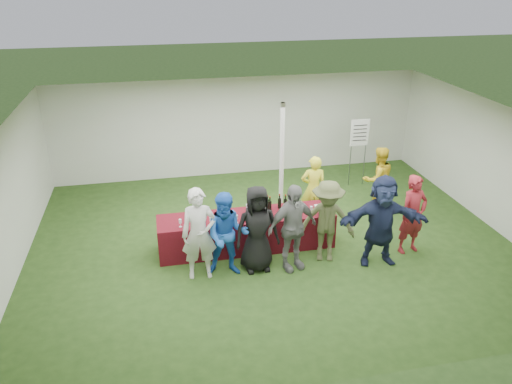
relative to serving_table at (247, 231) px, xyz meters
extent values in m
plane|color=#284719|center=(0.56, 0.11, -0.38)|extent=(60.00, 60.00, 0.00)
plane|color=white|center=(0.56, 4.11, 0.97)|extent=(10.00, 0.00, 10.00)
plane|color=white|center=(0.56, -3.89, 0.97)|extent=(10.00, 0.00, 10.00)
plane|color=white|center=(-4.44, 0.11, 0.97)|extent=(0.00, 8.00, 8.00)
plane|color=white|center=(5.56, 0.11, 0.97)|extent=(0.00, 8.00, 8.00)
plane|color=white|center=(0.56, 0.11, 2.33)|extent=(10.00, 10.00, 0.00)
cylinder|color=silver|center=(1.06, 1.31, 0.98)|extent=(0.10, 0.10, 2.70)
cube|color=maroon|center=(0.00, 0.00, 0.00)|extent=(3.60, 0.80, 0.75)
cylinder|color=black|center=(0.29, 0.10, 0.48)|extent=(0.07, 0.07, 0.22)
cylinder|color=black|center=(0.29, 0.10, 0.64)|extent=(0.03, 0.03, 0.08)
cylinder|color=maroon|center=(0.29, 0.10, 0.69)|extent=(0.03, 0.03, 0.02)
cylinder|color=black|center=(0.48, 0.18, 0.48)|extent=(0.07, 0.07, 0.22)
cylinder|color=black|center=(0.48, 0.18, 0.64)|extent=(0.03, 0.03, 0.08)
cylinder|color=maroon|center=(0.48, 0.18, 0.69)|extent=(0.03, 0.03, 0.02)
cylinder|color=black|center=(0.51, 0.10, 0.48)|extent=(0.07, 0.07, 0.22)
cylinder|color=black|center=(0.51, 0.10, 0.64)|extent=(0.03, 0.03, 0.08)
cylinder|color=maroon|center=(0.51, 0.10, 0.69)|extent=(0.03, 0.03, 0.02)
cylinder|color=black|center=(0.74, 0.18, 0.48)|extent=(0.07, 0.07, 0.22)
cylinder|color=black|center=(0.74, 0.18, 0.64)|extent=(0.03, 0.03, 0.08)
cylinder|color=maroon|center=(0.74, 0.18, 0.69)|extent=(0.03, 0.03, 0.02)
cylinder|color=black|center=(0.85, 0.12, 0.48)|extent=(0.07, 0.07, 0.22)
cylinder|color=black|center=(0.85, 0.12, 0.64)|extent=(0.03, 0.03, 0.08)
cylinder|color=maroon|center=(0.85, 0.12, 0.69)|extent=(0.03, 0.03, 0.02)
cylinder|color=silver|center=(-1.34, -0.22, 0.38)|extent=(0.06, 0.06, 0.00)
cylinder|color=silver|center=(-1.34, -0.22, 0.42)|extent=(0.01, 0.01, 0.07)
cylinder|color=silver|center=(-1.34, -0.22, 0.50)|extent=(0.06, 0.06, 0.08)
cylinder|color=#4E080E|center=(-1.34, -0.22, 0.47)|extent=(0.05, 0.05, 0.02)
cylinder|color=silver|center=(-1.06, -0.29, 0.38)|extent=(0.06, 0.06, 0.00)
cylinder|color=silver|center=(-1.06, -0.29, 0.42)|extent=(0.01, 0.01, 0.07)
cylinder|color=silver|center=(-1.06, -0.29, 0.50)|extent=(0.06, 0.06, 0.08)
cylinder|color=#4E080E|center=(-1.06, -0.29, 0.47)|extent=(0.05, 0.05, 0.02)
cylinder|color=silver|center=(-0.75, -0.27, 0.38)|extent=(0.06, 0.06, 0.00)
cylinder|color=silver|center=(-0.75, -0.27, 0.42)|extent=(0.01, 0.01, 0.07)
cylinder|color=silver|center=(-0.75, -0.27, 0.50)|extent=(0.06, 0.06, 0.08)
cylinder|color=#4E080E|center=(-0.75, -0.27, 0.47)|extent=(0.05, 0.05, 0.02)
cylinder|color=silver|center=(-0.25, -0.27, 0.38)|extent=(0.06, 0.06, 0.00)
cylinder|color=silver|center=(-0.25, -0.27, 0.42)|extent=(0.01, 0.01, 0.07)
cylinder|color=silver|center=(-0.25, -0.27, 0.50)|extent=(0.06, 0.06, 0.08)
cylinder|color=#4E080E|center=(-0.25, -0.27, 0.47)|extent=(0.05, 0.05, 0.02)
cylinder|color=silver|center=(1.31, -0.20, 0.38)|extent=(0.06, 0.06, 0.00)
cylinder|color=silver|center=(1.31, -0.20, 0.42)|extent=(0.01, 0.01, 0.07)
cylinder|color=silver|center=(1.31, -0.20, 0.50)|extent=(0.06, 0.06, 0.08)
cylinder|color=#4E080E|center=(1.31, -0.20, 0.47)|extent=(0.05, 0.05, 0.02)
cylinder|color=silver|center=(0.04, 0.08, 0.47)|extent=(0.07, 0.07, 0.20)
cylinder|color=silver|center=(0.04, 0.08, 0.59)|extent=(0.03, 0.03, 0.03)
cube|color=white|center=(1.61, 0.05, 0.39)|extent=(0.25, 0.18, 0.03)
cylinder|color=slate|center=(1.59, -0.22, 0.46)|extent=(0.25, 0.25, 0.18)
cylinder|color=slate|center=(3.28, 2.64, 0.18)|extent=(0.02, 0.02, 1.10)
cylinder|color=slate|center=(3.68, 2.64, 0.18)|extent=(0.02, 0.02, 1.10)
cube|color=white|center=(3.48, 2.64, 1.07)|extent=(0.50, 0.02, 0.70)
cube|color=black|center=(3.48, 2.62, 1.27)|extent=(0.36, 0.01, 0.02)
cube|color=black|center=(3.48, 2.62, 1.17)|extent=(0.36, 0.01, 0.02)
cube|color=black|center=(3.48, 2.62, 1.07)|extent=(0.36, 0.01, 0.02)
cube|color=black|center=(3.48, 2.62, 0.97)|extent=(0.36, 0.01, 0.02)
cube|color=black|center=(3.48, 2.62, 0.88)|extent=(0.36, 0.01, 0.02)
imported|color=yellow|center=(1.71, 0.92, 0.41)|extent=(0.62, 0.46, 1.56)
imported|color=gold|center=(3.34, 1.09, 0.42)|extent=(0.85, 0.70, 1.59)
imported|color=silver|center=(-1.04, -0.85, 0.52)|extent=(0.66, 0.44, 1.79)
imported|color=blue|center=(-0.53, -0.87, 0.46)|extent=(0.90, 0.75, 1.67)
imported|color=black|center=(0.05, -0.81, 0.49)|extent=(0.86, 0.58, 1.72)
imported|color=slate|center=(0.71, -0.92, 0.50)|extent=(1.10, 0.68, 1.75)
imported|color=#4C522E|center=(1.45, -0.76, 0.47)|extent=(1.22, 0.90, 1.69)
imported|color=#1A2341|center=(2.43, -1.08, 0.55)|extent=(1.76, 0.74, 1.84)
imported|color=maroon|center=(3.24, -0.80, 0.46)|extent=(0.67, 0.51, 1.66)
camera|label=1|loc=(-1.64, -8.86, 5.00)|focal=35.00mm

